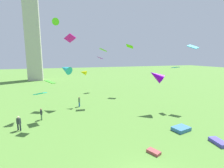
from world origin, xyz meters
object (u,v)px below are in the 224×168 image
at_px(kite_bundle_1, 181,129).
at_px(kite_bundle_2, 218,142).
at_px(kite_flying_0, 57,22).
at_px(kite_flying_6, 70,38).
at_px(kite_flying_8, 175,67).
at_px(kite_flying_9, 83,72).
at_px(kite_flying_2, 103,50).
at_px(kite_flying_1, 40,94).
at_px(person_0, 79,101).
at_px(kite_flying_4, 193,47).
at_px(kite_flying_7, 130,46).
at_px(kite_flying_3, 65,69).
at_px(person_1, 19,122).
at_px(kite_bundle_0, 154,152).
at_px(kite_flying_5, 50,82).
at_px(person_2, 41,113).
at_px(kite_flying_11, 100,58).
at_px(kite_flying_10, 156,76).

height_order(kite_bundle_1, kite_bundle_2, kite_bundle_1).
height_order(kite_flying_0, kite_flying_6, kite_flying_0).
bearing_deg(kite_flying_8, kite_flying_9, 59.79).
xyz_separation_m(kite_flying_2, kite_bundle_1, (5.45, -13.61, -9.45)).
bearing_deg(kite_flying_8, kite_flying_1, 90.39).
bearing_deg(kite_bundle_2, person_0, 123.51).
distance_m(kite_flying_4, kite_flying_7, 13.73).
relative_size(kite_flying_1, kite_flying_3, 0.59).
relative_size(kite_flying_2, kite_flying_8, 1.21).
height_order(person_1, kite_bundle_0, person_1).
bearing_deg(kite_flying_3, person_0, 121.71).
bearing_deg(kite_bundle_0, kite_flying_5, 118.13).
bearing_deg(kite_flying_1, kite_flying_4, -151.29).
bearing_deg(kite_flying_2, kite_flying_4, 165.57).
bearing_deg(kite_flying_4, kite_flying_9, 40.36).
bearing_deg(person_2, person_1, 131.61).
distance_m(kite_flying_6, kite_flying_11, 17.59).
relative_size(kite_flying_9, kite_bundle_1, 0.73).
relative_size(person_1, kite_flying_1, 1.15).
height_order(kite_flying_0, kite_flying_1, kite_flying_0).
distance_m(kite_flying_2, kite_bundle_0, 19.10).
distance_m(person_0, kite_flying_0, 12.96).
height_order(kite_flying_5, kite_bundle_0, kite_flying_5).
xyz_separation_m(kite_flying_10, kite_bundle_0, (-6.53, -9.75, -5.54)).
distance_m(kite_flying_2, kite_flying_9, 5.20).
bearing_deg(kite_flying_0, person_2, 67.85).
distance_m(person_0, person_2, 7.22).
height_order(kite_flying_8, kite_bundle_2, kite_flying_8).
height_order(kite_flying_7, kite_flying_9, kite_flying_7).
xyz_separation_m(kite_flying_0, kite_flying_10, (13.72, -5.08, -7.83)).
distance_m(kite_flying_0, kite_flying_8, 19.25).
height_order(kite_flying_7, kite_flying_11, kite_flying_7).
bearing_deg(kite_flying_6, person_2, 72.96).
bearing_deg(kite_flying_5, person_2, -69.51).
height_order(kite_flying_4, kite_flying_9, kite_flying_4).
height_order(kite_flying_1, kite_flying_3, kite_flying_3).
xyz_separation_m(person_2, kite_flying_3, (3.76, 5.11, 5.56)).
height_order(person_0, kite_flying_7, kite_flying_7).
relative_size(kite_flying_7, kite_flying_8, 1.54).
bearing_deg(kite_flying_2, kite_flying_3, 10.30).
bearing_deg(kite_flying_1, kite_flying_2, -115.12).
relative_size(kite_flying_8, kite_bundle_1, 0.60).
distance_m(kite_flying_10, kite_bundle_2, 11.82).
bearing_deg(kite_flying_4, kite_flying_0, 50.23).
xyz_separation_m(person_2, kite_flying_5, (1.24, 4.49, 3.63)).
distance_m(kite_flying_2, kite_flying_4, 14.58).
distance_m(kite_flying_8, kite_bundle_0, 15.75).
bearing_deg(kite_flying_0, kite_bundle_1, 158.63).
relative_size(person_2, kite_flying_6, 1.00).
height_order(person_0, kite_bundle_2, person_0).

